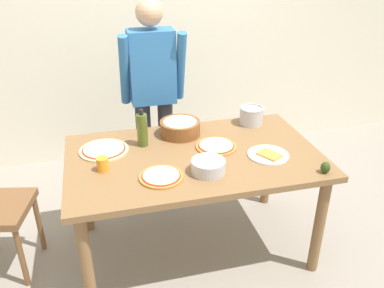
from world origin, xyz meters
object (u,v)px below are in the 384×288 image
at_px(popcorn_bowl, 180,126).
at_px(dining_table, 194,167).
at_px(pizza_second_cooked, 216,146).
at_px(avocado, 325,167).
at_px(olive_oil_bottle, 142,130).
at_px(pizza_cooked_on_tray, 161,176).
at_px(person_cook, 153,90).
at_px(plate_with_slice, 268,155).
at_px(cup_orange, 103,164).
at_px(steel_pot, 251,116).
at_px(pizza_raw_on_board, 104,150).
at_px(mixing_bowl_steel, 208,166).

bearing_deg(popcorn_bowl, dining_table, -86.11).
distance_m(pizza_second_cooked, avocado, 0.70).
distance_m(dining_table, pizza_second_cooked, 0.20).
bearing_deg(olive_oil_bottle, pizza_cooked_on_tray, -84.26).
bearing_deg(person_cook, plate_with_slice, -56.80).
xyz_separation_m(popcorn_bowl, avocado, (0.71, -0.71, -0.03)).
bearing_deg(popcorn_bowl, pizza_second_cooked, -52.94).
relative_size(dining_table, cup_orange, 18.82).
bearing_deg(olive_oil_bottle, pizza_second_cooked, -18.02).
bearing_deg(avocado, steel_pot, 102.09).
distance_m(pizza_raw_on_board, popcorn_bowl, 0.55).
height_order(mixing_bowl_steel, olive_oil_bottle, olive_oil_bottle).
bearing_deg(avocado, pizza_second_cooked, 138.57).
height_order(pizza_second_cooked, popcorn_bowl, popcorn_bowl).
xyz_separation_m(dining_table, olive_oil_bottle, (-0.30, 0.21, 0.20)).
distance_m(pizza_raw_on_board, steel_pot, 1.09).
bearing_deg(cup_orange, mixing_bowl_steel, -16.17).
distance_m(olive_oil_bottle, avocado, 1.16).
xyz_separation_m(pizza_second_cooked, popcorn_bowl, (-0.19, 0.25, 0.05)).
relative_size(pizza_cooked_on_tray, steel_pot, 1.48).
xyz_separation_m(person_cook, avocado, (0.82, -1.16, -0.14)).
bearing_deg(avocado, popcorn_bowl, 135.04).
bearing_deg(mixing_bowl_steel, pizza_second_cooked, 64.34).
bearing_deg(dining_table, pizza_second_cooked, 19.55).
distance_m(olive_oil_bottle, steel_pot, 0.84).
height_order(popcorn_bowl, avocado, popcorn_bowl).
xyz_separation_m(person_cook, popcorn_bowl, (0.11, -0.45, -0.12)).
height_order(cup_orange, avocado, cup_orange).
distance_m(person_cook, plate_with_slice, 1.08).
height_order(plate_with_slice, cup_orange, cup_orange).
xyz_separation_m(dining_table, avocado, (0.69, -0.40, 0.13)).
bearing_deg(pizza_cooked_on_tray, pizza_second_cooked, 34.00).
relative_size(person_cook, steel_pot, 9.34).
distance_m(popcorn_bowl, olive_oil_bottle, 0.30).
bearing_deg(person_cook, pizza_cooked_on_tray, -97.00).
relative_size(mixing_bowl_steel, cup_orange, 2.35).
height_order(pizza_second_cooked, mixing_bowl_steel, mixing_bowl_steel).
bearing_deg(dining_table, person_cook, 99.87).
bearing_deg(dining_table, pizza_cooked_on_tray, -138.49).
bearing_deg(dining_table, steel_pot, 33.96).
height_order(pizza_cooked_on_tray, olive_oil_bottle, olive_oil_bottle).
relative_size(pizza_second_cooked, mixing_bowl_steel, 1.35).
relative_size(dining_table, pizza_cooked_on_tray, 6.23).
height_order(pizza_raw_on_board, avocado, avocado).
relative_size(pizza_cooked_on_tray, plate_with_slice, 0.99).
bearing_deg(pizza_cooked_on_tray, olive_oil_bottle, 95.74).
relative_size(pizza_raw_on_board, cup_orange, 3.71).
xyz_separation_m(pizza_second_cooked, mixing_bowl_steel, (-0.14, -0.29, 0.03)).
bearing_deg(person_cook, olive_oil_bottle, -106.64).
bearing_deg(cup_orange, olive_oil_bottle, 44.16).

